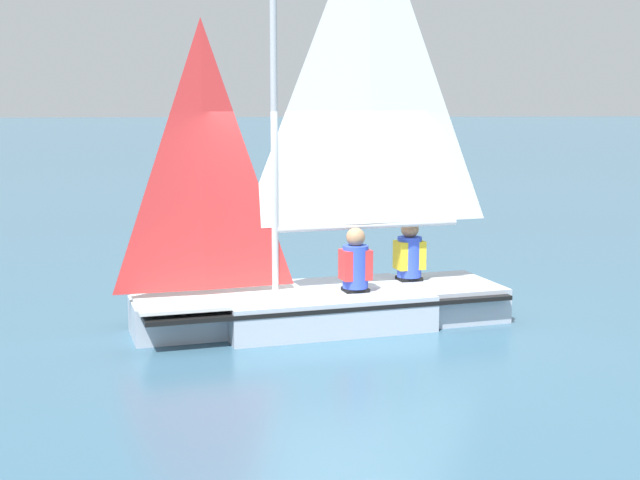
% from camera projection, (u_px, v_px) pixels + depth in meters
% --- Properties ---
extents(ground_plane, '(260.00, 260.00, 0.00)m').
position_uv_depth(ground_plane, '(320.00, 324.00, 10.53)').
color(ground_plane, '#38607A').
extents(sailboat_main, '(4.53, 2.31, 5.11)m').
position_uv_depth(sailboat_main, '(323.00, 265.00, 10.43)').
color(sailboat_main, '#B2BCCC').
rests_on(sailboat_main, ground_plane).
extents(sailor_helm, '(0.38, 0.35, 1.16)m').
position_uv_depth(sailor_helm, '(355.00, 274.00, 10.38)').
color(sailor_helm, black).
rests_on(sailor_helm, ground_plane).
extents(sailor_crew, '(0.38, 0.35, 1.16)m').
position_uv_depth(sailor_crew, '(409.00, 263.00, 11.03)').
color(sailor_crew, black).
rests_on(sailor_crew, ground_plane).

